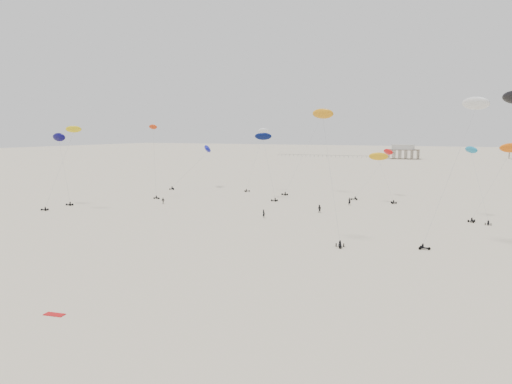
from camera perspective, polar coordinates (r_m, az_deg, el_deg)
The scene contains 21 objects.
ground_plane at distance 206.30m, azimuth 13.10°, elevation 1.53°, with size 900.00×900.00×0.00m, color beige.
pavilion_main at distance 355.27m, azimuth 16.44°, elevation 4.34°, with size 21.00×13.00×9.80m.
pier_fence at distance 366.53m, azimuth 8.33°, elevation 4.08°, with size 80.20×0.20×1.50m.
rig_1 at distance 119.82m, azimuth 23.77°, elevation 2.65°, with size 6.81×14.75×18.28m.
rig_2 at distance 130.31m, azimuth -20.85°, elevation 4.64°, with size 6.94×8.98×20.56m.
rig_3 at distance 86.72m, azimuth 8.21°, elevation 4.61°, with size 8.50×8.87×23.14m.
rig_4 at distance 159.62m, azimuth 0.35°, elevation 5.20°, with size 5.45×8.78×20.10m.
rig_6 at distance 145.80m, azimuth -11.54°, elevation 4.45°, with size 6.66×6.15×21.04m.
rig_7 at distance 137.36m, azimuth 14.06°, elevation 3.22°, with size 8.31×4.28×13.56m.
rig_8 at distance 150.17m, azimuth 14.20°, elevation 3.53°, with size 9.79×17.61×19.30m.
rig_9 at distance 139.75m, azimuth -21.44°, elevation 4.77°, with size 8.60×4.31×18.64m.
rig_10 at distance 141.87m, azimuth 1.03°, elevation 5.23°, with size 10.02×9.05×19.33m.
rig_11 at distance 91.25m, azimuth 23.26°, elevation 7.63°, with size 10.23×12.53×25.71m.
rig_12 at distance 169.67m, azimuth -6.01°, elevation 4.44°, with size 10.30×16.91×17.56m.
rig_13 at distance 116.81m, azimuth 26.43°, elevation 3.10°, with size 10.14×7.54×17.09m.
rig_14 at distance 155.85m, azimuth 6.86°, elevation 7.55°, with size 10.87×16.20×26.94m.
spectator_0 at distance 110.05m, azimuth 0.88°, elevation -2.97°, with size 0.81×0.55×2.21m, color black.
spectator_1 at distance 118.00m, azimuth 7.25°, elevation -2.35°, with size 1.07×0.62×2.20m, color black.
spectator_2 at distance 133.11m, azimuth -10.57°, elevation -1.35°, with size 1.16×0.63×1.97m, color black.
spectator_3 at distance 130.91m, azimuth 10.62°, elevation -1.49°, with size 0.84×0.58×2.31m, color black.
grounded_kite_a at distance 57.57m, azimuth -22.04°, elevation -12.88°, with size 2.20×0.90×0.08m, color #BA0B0D.
Camera 1 is at (41.00, -1.28, 19.10)m, focal length 35.00 mm.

